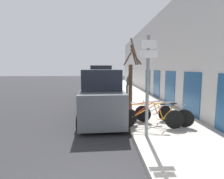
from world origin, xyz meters
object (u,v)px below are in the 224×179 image
(signpost, at_px, (148,83))
(parked_car_1, at_px, (102,84))
(street_tree, at_px, (131,79))
(bicycle_2, at_px, (148,114))
(parked_car_0, at_px, (101,97))
(bicycle_0, at_px, (150,118))
(bicycle_1, at_px, (163,115))
(pedestrian_near, at_px, (129,83))

(signpost, distance_m, parked_car_1, 8.60)
(street_tree, bearing_deg, signpost, -91.06)
(bicycle_2, distance_m, parked_car_0, 2.32)
(bicycle_0, bearing_deg, parked_car_0, 51.71)
(signpost, bearing_deg, bicycle_1, 50.01)
(signpost, xyz_separation_m, pedestrian_near, (0.77, 8.95, -0.78))
(bicycle_1, bearing_deg, bicycle_0, 153.21)
(bicycle_0, bearing_deg, signpost, 161.21)
(signpost, distance_m, street_tree, 3.71)
(bicycle_0, xyz_separation_m, bicycle_1, (0.63, 0.44, -0.01))
(parked_car_0, height_order, street_tree, street_tree)
(parked_car_1, bearing_deg, bicycle_2, -72.87)
(pedestrian_near, bearing_deg, parked_car_1, 20.49)
(bicycle_1, xyz_separation_m, street_tree, (-0.88, 2.58, 1.24))
(signpost, xyz_separation_m, bicycle_2, (0.42, 1.34, -1.39))
(bicycle_1, bearing_deg, signpost, 168.02)
(parked_car_0, xyz_separation_m, street_tree, (1.60, 1.21, 0.74))
(signpost, relative_size, bicycle_0, 1.32)
(bicycle_0, xyz_separation_m, bicycle_2, (0.09, 0.66, -0.02))
(parked_car_1, xyz_separation_m, street_tree, (1.56, -4.73, 0.64))
(parked_car_1, distance_m, street_tree, 5.02)
(signpost, bearing_deg, pedestrian_near, 85.06)
(bicycle_1, xyz_separation_m, bicycle_2, (-0.53, 0.22, -0.01))
(signpost, bearing_deg, bicycle_2, 72.84)
(signpost, bearing_deg, bicycle_0, 65.00)
(pedestrian_near, bearing_deg, bicycle_0, 94.55)
(signpost, height_order, bicycle_0, signpost)
(bicycle_0, height_order, parked_car_0, parked_car_0)
(bicycle_0, bearing_deg, bicycle_2, -1.99)
(signpost, height_order, bicycle_1, signpost)
(parked_car_1, bearing_deg, bicycle_0, -74.75)
(street_tree, bearing_deg, bicycle_1, -71.20)
(bicycle_1, bearing_deg, bicycle_2, 95.96)
(signpost, height_order, bicycle_2, signpost)
(parked_car_0, distance_m, pedestrian_near, 6.85)
(bicycle_0, height_order, pedestrian_near, pedestrian_near)
(bicycle_0, relative_size, parked_car_1, 0.59)
(bicycle_2, height_order, parked_car_0, parked_car_0)
(signpost, distance_m, pedestrian_near, 9.02)
(bicycle_1, bearing_deg, street_tree, 46.81)
(street_tree, bearing_deg, bicycle_2, -81.67)
(parked_car_1, bearing_deg, parked_car_0, -88.25)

